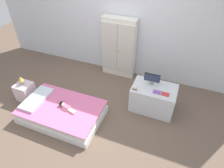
{
  "coord_description": "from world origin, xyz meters",
  "views": [
    {
      "loc": [
        1.32,
        -2.34,
        2.86
      ],
      "look_at": [
        0.28,
        0.29,
        0.57
      ],
      "focal_mm": 31.26,
      "sensor_mm": 36.0,
      "label": 1
    }
  ],
  "objects_px": {
    "tv_stand": "(153,98)",
    "tv_monitor": "(152,78)",
    "table_lamp": "(21,79)",
    "wardrobe": "(119,48)",
    "book_red": "(165,94)",
    "rocking_horse_toy": "(135,87)",
    "doll": "(65,106)",
    "book_purple": "(157,92)",
    "bed": "(62,112)",
    "nightstand": "(25,91)"
  },
  "relations": [
    {
      "from": "book_purple",
      "to": "wardrobe",
      "type": "bearing_deg",
      "value": 137.76
    },
    {
      "from": "table_lamp",
      "to": "wardrobe",
      "type": "height_order",
      "value": "wardrobe"
    },
    {
      "from": "tv_monitor",
      "to": "book_red",
      "type": "relative_size",
      "value": 2.13
    },
    {
      "from": "wardrobe",
      "to": "tv_stand",
      "type": "xyz_separation_m",
      "value": [
        1.04,
        -0.88,
        -0.44
      ]
    },
    {
      "from": "tv_monitor",
      "to": "rocking_horse_toy",
      "type": "relative_size",
      "value": 2.59
    },
    {
      "from": "wardrobe",
      "to": "book_red",
      "type": "relative_size",
      "value": 10.1
    },
    {
      "from": "doll",
      "to": "book_red",
      "type": "bearing_deg",
      "value": 23.7
    },
    {
      "from": "doll",
      "to": "table_lamp",
      "type": "height_order",
      "value": "table_lamp"
    },
    {
      "from": "bed",
      "to": "wardrobe",
      "type": "bearing_deg",
      "value": 74.31
    },
    {
      "from": "bed",
      "to": "nightstand",
      "type": "xyz_separation_m",
      "value": [
        -1.0,
        0.17,
        0.06
      ]
    },
    {
      "from": "tv_stand",
      "to": "tv_monitor",
      "type": "xyz_separation_m",
      "value": [
        -0.09,
        0.09,
        0.39
      ]
    },
    {
      "from": "bed",
      "to": "book_purple",
      "type": "height_order",
      "value": "book_purple"
    },
    {
      "from": "nightstand",
      "to": "book_red",
      "type": "height_order",
      "value": "book_red"
    },
    {
      "from": "table_lamp",
      "to": "rocking_horse_toy",
      "type": "relative_size",
      "value": 1.69
    },
    {
      "from": "wardrobe",
      "to": "book_purple",
      "type": "height_order",
      "value": "wardrobe"
    },
    {
      "from": "book_red",
      "to": "rocking_horse_toy",
      "type": "bearing_deg",
      "value": -172.45
    },
    {
      "from": "nightstand",
      "to": "tv_stand",
      "type": "bearing_deg",
      "value": 15.56
    },
    {
      "from": "rocking_horse_toy",
      "to": "book_red",
      "type": "relative_size",
      "value": 0.82
    },
    {
      "from": "doll",
      "to": "wardrobe",
      "type": "relative_size",
      "value": 0.28
    },
    {
      "from": "wardrobe",
      "to": "tv_monitor",
      "type": "height_order",
      "value": "wardrobe"
    },
    {
      "from": "tv_monitor",
      "to": "rocking_horse_toy",
      "type": "bearing_deg",
      "value": -129.69
    },
    {
      "from": "nightstand",
      "to": "tv_stand",
      "type": "height_order",
      "value": "tv_stand"
    },
    {
      "from": "doll",
      "to": "tv_monitor",
      "type": "distance_m",
      "value": 1.7
    },
    {
      "from": "tv_stand",
      "to": "doll",
      "type": "bearing_deg",
      "value": -149.62
    },
    {
      "from": "doll",
      "to": "tv_monitor",
      "type": "bearing_deg",
      "value": 34.74
    },
    {
      "from": "tv_monitor",
      "to": "book_purple",
      "type": "xyz_separation_m",
      "value": [
        0.15,
        -0.21,
        -0.12
      ]
    },
    {
      "from": "doll",
      "to": "table_lamp",
      "type": "distance_m",
      "value": 1.1
    },
    {
      "from": "book_red",
      "to": "bed",
      "type": "bearing_deg",
      "value": -156.7
    },
    {
      "from": "doll",
      "to": "wardrobe",
      "type": "height_order",
      "value": "wardrobe"
    },
    {
      "from": "doll",
      "to": "book_purple",
      "type": "distance_m",
      "value": 1.7
    },
    {
      "from": "nightstand",
      "to": "tv_monitor",
      "type": "distance_m",
      "value": 2.61
    },
    {
      "from": "tv_monitor",
      "to": "book_purple",
      "type": "distance_m",
      "value": 0.29
    },
    {
      "from": "tv_stand",
      "to": "rocking_horse_toy",
      "type": "relative_size",
      "value": 7.23
    },
    {
      "from": "nightstand",
      "to": "rocking_horse_toy",
      "type": "height_order",
      "value": "rocking_horse_toy"
    },
    {
      "from": "nightstand",
      "to": "tv_stand",
      "type": "distance_m",
      "value": 2.63
    },
    {
      "from": "nightstand",
      "to": "rocking_horse_toy",
      "type": "bearing_deg",
      "value": 13.07
    },
    {
      "from": "table_lamp",
      "to": "tv_stand",
      "type": "bearing_deg",
      "value": 15.56
    },
    {
      "from": "book_red",
      "to": "doll",
      "type": "bearing_deg",
      "value": -156.3
    },
    {
      "from": "doll",
      "to": "table_lamp",
      "type": "bearing_deg",
      "value": 172.06
    },
    {
      "from": "tv_stand",
      "to": "book_red",
      "type": "bearing_deg",
      "value": -29.73
    },
    {
      "from": "rocking_horse_toy",
      "to": "doll",
      "type": "bearing_deg",
      "value": -149.63
    },
    {
      "from": "wardrobe",
      "to": "rocking_horse_toy",
      "type": "bearing_deg",
      "value": -56.48
    },
    {
      "from": "tv_monitor",
      "to": "table_lamp",
      "type": "bearing_deg",
      "value": -161.91
    },
    {
      "from": "doll",
      "to": "table_lamp",
      "type": "relative_size",
      "value": 2.02
    },
    {
      "from": "bed",
      "to": "rocking_horse_toy",
      "type": "height_order",
      "value": "rocking_horse_toy"
    },
    {
      "from": "bed",
      "to": "table_lamp",
      "type": "relative_size",
      "value": 7.73
    },
    {
      "from": "doll",
      "to": "nightstand",
      "type": "relative_size",
      "value": 1.03
    },
    {
      "from": "table_lamp",
      "to": "book_red",
      "type": "bearing_deg",
      "value": 12.0
    },
    {
      "from": "tv_stand",
      "to": "book_purple",
      "type": "distance_m",
      "value": 0.3
    },
    {
      "from": "nightstand",
      "to": "wardrobe",
      "type": "height_order",
      "value": "wardrobe"
    }
  ]
}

